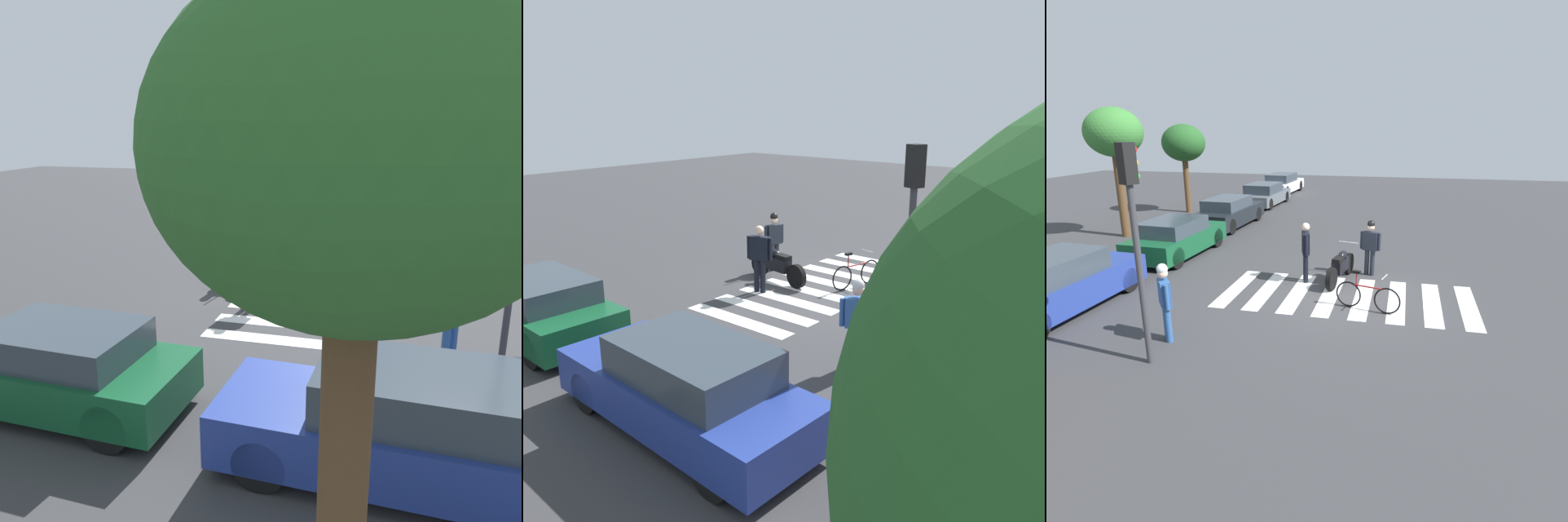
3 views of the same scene
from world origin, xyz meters
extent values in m
plane|color=#38383A|center=(0.00, 0.00, 0.00)|extent=(60.00, 60.00, 0.00)
cylinder|color=black|center=(1.96, 0.20, 0.33)|extent=(0.67, 0.26, 0.66)
cylinder|color=black|center=(0.41, 0.48, 0.33)|extent=(0.67, 0.26, 0.66)
cube|color=black|center=(1.14, 0.35, 0.51)|extent=(0.84, 0.42, 0.36)
ellipsoid|color=black|center=(1.36, 0.31, 0.78)|extent=(0.52, 0.32, 0.24)
cube|color=black|center=(0.94, 0.38, 0.75)|extent=(0.48, 0.32, 0.12)
cylinder|color=#A5A5AD|center=(1.88, 0.21, 1.03)|extent=(0.15, 0.62, 0.04)
torus|color=black|center=(-0.90, -1.12, 0.34)|extent=(0.21, 0.67, 0.68)
torus|color=black|center=(-0.64, -0.14, 0.34)|extent=(0.21, 0.67, 0.68)
cylinder|color=maroon|center=(-0.77, -0.63, 0.62)|extent=(0.23, 0.78, 0.04)
cylinder|color=maroon|center=(-0.70, -0.34, 0.79)|extent=(0.04, 0.04, 0.34)
cube|color=black|center=(-0.70, -0.34, 0.97)|extent=(0.15, 0.22, 0.06)
cylinder|color=#99999E|center=(-0.87, -1.02, 0.94)|extent=(0.45, 0.14, 0.03)
cylinder|color=black|center=(0.86, 1.32, 0.44)|extent=(0.14, 0.14, 0.88)
cylinder|color=black|center=(1.03, 1.37, 0.44)|extent=(0.14, 0.14, 0.88)
cube|color=black|center=(0.95, 1.35, 1.19)|extent=(0.55, 0.34, 0.62)
sphere|color=beige|center=(0.95, 1.35, 1.66)|extent=(0.24, 0.24, 0.24)
cylinder|color=black|center=(0.65, 1.26, 1.19)|extent=(0.09, 0.09, 0.59)
cylinder|color=black|center=(1.24, 1.44, 1.19)|extent=(0.09, 0.09, 0.59)
cylinder|color=#1E232D|center=(1.96, -0.53, 0.40)|extent=(0.14, 0.14, 0.80)
cylinder|color=#1E232D|center=(2.01, -0.36, 0.40)|extent=(0.14, 0.14, 0.80)
cube|color=#1E232D|center=(1.98, -0.44, 1.09)|extent=(0.32, 0.50, 0.57)
sphere|color=beige|center=(1.98, -0.44, 1.52)|extent=(0.22, 0.22, 0.22)
cylinder|color=#1E232D|center=(1.90, -0.72, 1.09)|extent=(0.09, 0.09, 0.54)
cylinder|color=#1E232D|center=(2.06, -0.17, 1.09)|extent=(0.09, 0.09, 0.54)
sphere|color=black|center=(1.98, -0.44, 1.62)|extent=(0.23, 0.23, 0.23)
cylinder|color=#2D5999|center=(-3.39, 3.34, 0.40)|extent=(0.14, 0.14, 0.80)
cylinder|color=#2D5999|center=(-3.26, 3.45, 0.40)|extent=(0.14, 0.14, 0.80)
cube|color=#2D5999|center=(-3.32, 3.40, 1.09)|extent=(0.49, 0.45, 0.57)
sphere|color=beige|center=(-3.32, 3.40, 1.52)|extent=(0.22, 0.22, 0.22)
cylinder|color=#2D5999|center=(-3.54, 3.22, 1.09)|extent=(0.09, 0.09, 0.54)
cylinder|color=#2D5999|center=(-3.11, 3.58, 1.09)|extent=(0.09, 0.09, 0.54)
sphere|color=white|center=(-3.32, 3.40, 1.62)|extent=(0.23, 0.23, 0.23)
cube|color=silver|center=(0.00, -3.15, 0.00)|extent=(2.98, 0.45, 0.01)
cube|color=silver|center=(0.00, -2.25, 0.00)|extent=(2.98, 0.45, 0.01)
cube|color=silver|center=(0.00, -1.35, 0.00)|extent=(2.98, 0.45, 0.01)
cube|color=silver|center=(0.00, -0.45, 0.00)|extent=(2.98, 0.45, 0.01)
cube|color=silver|center=(0.00, 0.45, 0.00)|extent=(2.98, 0.45, 0.01)
cube|color=silver|center=(0.00, 1.35, 0.00)|extent=(2.98, 0.45, 0.01)
cube|color=silver|center=(0.00, 2.25, 0.00)|extent=(2.98, 0.45, 0.01)
cube|color=silver|center=(0.00, 3.15, 0.00)|extent=(2.98, 0.45, 0.01)
cylinder|color=black|center=(-6.55, 5.65, 0.34)|extent=(0.68, 0.25, 0.67)
cube|color=#F2EDCC|center=(-5.89, 6.97, 0.66)|extent=(0.09, 0.20, 0.12)
cube|color=#F2EDCC|center=(-5.95, 5.83, 0.66)|extent=(0.09, 0.20, 0.12)
cylinder|color=black|center=(-0.87, 7.50, 0.34)|extent=(0.69, 0.25, 0.68)
cylinder|color=black|center=(-0.95, 5.99, 0.34)|extent=(0.69, 0.25, 0.68)
cylinder|color=black|center=(-3.94, 7.65, 0.34)|extent=(0.69, 0.25, 0.68)
cylinder|color=black|center=(-4.01, 6.14, 0.34)|extent=(0.69, 0.25, 0.68)
cube|color=navy|center=(-2.44, 6.82, 0.54)|extent=(4.59, 1.95, 0.71)
cube|color=#333D47|center=(-2.67, 6.83, 1.17)|extent=(2.51, 1.64, 0.56)
cube|color=#F2EDCC|center=(-0.20, 7.27, 0.65)|extent=(0.09, 0.20, 0.12)
cube|color=#F2EDCC|center=(-0.26, 6.16, 0.65)|extent=(0.09, 0.20, 0.12)
cylinder|color=black|center=(4.02, 5.58, 0.36)|extent=(0.72, 0.25, 0.71)
cylinder|color=black|center=(1.29, 7.29, 0.36)|extent=(0.72, 0.25, 0.71)
cylinder|color=black|center=(1.21, 5.72, 0.36)|extent=(0.72, 0.25, 0.71)
cube|color=#14512D|center=(2.66, 6.44, 0.53)|extent=(4.22, 2.00, 0.66)
cube|color=#333D47|center=(2.45, 6.45, 1.10)|extent=(2.31, 1.69, 0.48)
cube|color=#F2EDCC|center=(4.65, 5.76, 0.63)|extent=(0.09, 0.20, 0.12)
cylinder|color=#38383D|center=(-4.25, 3.27, 1.73)|extent=(0.12, 0.12, 3.46)
cube|color=black|center=(-4.25, 3.27, 3.81)|extent=(0.31, 0.31, 0.70)
sphere|color=red|center=(-4.13, 3.22, 4.04)|extent=(0.16, 0.16, 0.16)
sphere|color=orange|center=(-4.13, 3.22, 3.81)|extent=(0.16, 0.16, 0.16)
sphere|color=green|center=(-4.13, 3.22, 3.58)|extent=(0.16, 0.16, 0.16)
camera|label=1|loc=(-2.27, 12.79, 4.34)|focal=36.43mm
camera|label=2|loc=(-8.46, 11.73, 4.81)|focal=38.64mm
camera|label=3|loc=(-10.90, -1.39, 4.41)|focal=29.83mm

